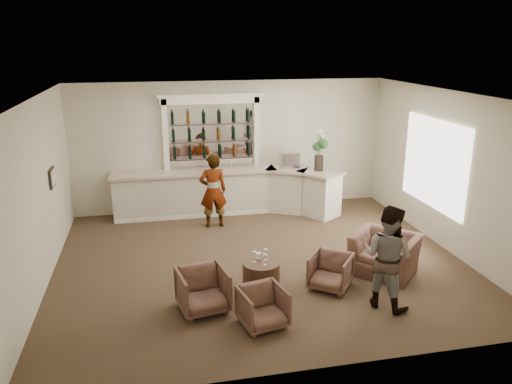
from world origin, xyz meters
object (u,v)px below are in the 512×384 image
(guest, at_px, (387,257))
(bar_counter, at_px, (228,192))
(espresso_machine, at_px, (289,160))
(armchair_center, at_px, (263,307))
(sommelier, at_px, (213,191))
(flower_vase, at_px, (319,148))
(armchair_far, at_px, (385,254))
(armchair_right, at_px, (330,271))
(cocktail_table, at_px, (261,275))
(armchair_left, at_px, (203,290))

(guest, bearing_deg, bar_counter, -18.30)
(espresso_machine, bearing_deg, armchair_center, -108.11)
(sommelier, relative_size, armchair_center, 2.55)
(bar_counter, height_order, guest, guest)
(bar_counter, xyz_separation_m, flower_vase, (2.21, -0.50, 1.15))
(sommelier, xyz_separation_m, armchair_far, (2.87, -3.12, -0.50))
(armchair_right, bearing_deg, espresso_machine, 121.84)
(guest, relative_size, armchair_far, 1.51)
(cocktail_table, relative_size, sommelier, 0.38)
(armchair_far, relative_size, espresso_machine, 2.50)
(armchair_center, height_order, armchair_right, armchair_right)
(guest, height_order, armchair_far, guest)
(espresso_machine, bearing_deg, sommelier, -157.72)
(armchair_left, relative_size, espresso_machine, 1.69)
(flower_vase, bearing_deg, bar_counter, 167.16)
(armchair_right, distance_m, armchair_far, 1.29)
(armchair_far, bearing_deg, sommelier, 177.47)
(armchair_left, height_order, armchair_right, armchair_left)
(espresso_machine, distance_m, flower_vase, 0.87)
(flower_vase, bearing_deg, armchair_left, -129.15)
(armchair_center, bearing_deg, armchair_far, 14.06)
(bar_counter, distance_m, sommelier, 1.02)
(sommelier, distance_m, flower_vase, 2.84)
(cocktail_table, relative_size, armchair_left, 0.85)
(armchair_far, bearing_deg, armchair_right, -117.81)
(guest, distance_m, armchair_right, 1.17)
(guest, height_order, armchair_right, guest)
(cocktail_table, bearing_deg, flower_vase, 57.72)
(bar_counter, relative_size, cocktail_table, 8.52)
(armchair_right, relative_size, flower_vase, 0.68)
(bar_counter, xyz_separation_m, guest, (1.82, -5.11, 0.31))
(guest, relative_size, armchair_center, 2.55)
(armchair_far, height_order, espresso_machine, espresso_machine)
(cocktail_table, distance_m, guest, 2.23)
(armchair_center, height_order, espresso_machine, espresso_machine)
(armchair_right, height_order, flower_vase, flower_vase)
(guest, xyz_separation_m, armchair_far, (0.55, 1.15, -0.50))
(bar_counter, xyz_separation_m, armchair_left, (-1.16, -4.63, -0.22))
(bar_counter, xyz_separation_m, armchair_right, (1.15, -4.34, -0.26))
(espresso_machine, bearing_deg, guest, -85.52)
(cocktail_table, relative_size, armchair_center, 0.97)
(armchair_right, bearing_deg, guest, -11.41)
(guest, distance_m, espresso_machine, 5.08)
(cocktail_table, bearing_deg, bar_counter, 89.18)
(bar_counter, relative_size, armchair_right, 8.17)
(armchair_right, bearing_deg, sommelier, 152.46)
(bar_counter, distance_m, guest, 5.43)
(sommelier, relative_size, flower_vase, 1.71)
(sommelier, distance_m, espresso_machine, 2.24)
(cocktail_table, height_order, guest, guest)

